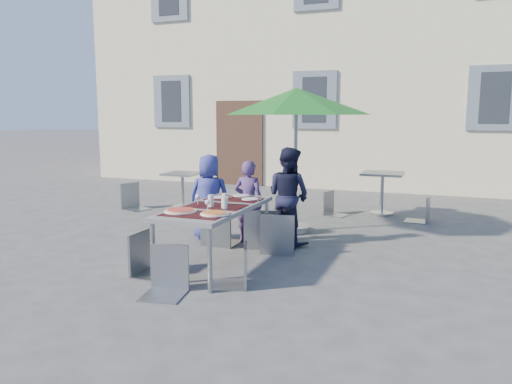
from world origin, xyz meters
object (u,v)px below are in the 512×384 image
at_px(bg_chair_r_1, 423,193).
at_px(child_2, 288,196).
at_px(pizza_near_left, 180,211).
at_px(chair_4, 237,241).
at_px(patio_umbrella, 296,103).
at_px(chair_5, 166,241).
at_px(chair_3, 146,228).
at_px(cafe_table_0, 183,185).
at_px(bg_chair_l_1, 333,189).
at_px(dining_table, 216,210).
at_px(cafe_table_1, 382,185).
at_px(pizza_near_right, 215,213).
at_px(chair_0, 219,203).
at_px(child_0, 209,197).
at_px(chair_1, 261,204).
at_px(chair_2, 278,208).
at_px(child_1, 249,202).
at_px(bg_chair_r_0, 209,182).
at_px(bg_chair_l_0, 132,180).

bearing_deg(bg_chair_r_1, child_2, -127.86).
relative_size(pizza_near_left, bg_chair_r_1, 0.43).
height_order(chair_4, patio_umbrella, patio_umbrella).
bearing_deg(chair_5, chair_3, 139.72).
xyz_separation_m(child_2, chair_3, (-1.10, -1.94, -0.14)).
bearing_deg(cafe_table_0, bg_chair_l_1, 6.83).
bearing_deg(pizza_near_left, chair_4, -5.32).
height_order(dining_table, patio_umbrella, patio_umbrella).
relative_size(dining_table, cafe_table_1, 2.34).
distance_m(dining_table, chair_4, 0.78).
bearing_deg(chair_5, pizza_near_right, 60.76).
bearing_deg(chair_0, dining_table, -66.52).
height_order(child_0, chair_0, child_0).
distance_m(chair_1, cafe_table_1, 3.27).
relative_size(child_0, patio_umbrella, 0.56).
bearing_deg(chair_2, child_1, 146.64).
distance_m(child_2, chair_5, 2.46).
height_order(chair_0, cafe_table_0, chair_0).
bearing_deg(patio_umbrella, pizza_near_right, -93.03).
height_order(pizza_near_right, chair_3, chair_3).
distance_m(pizza_near_left, patio_umbrella, 2.96).
relative_size(dining_table, cafe_table_0, 2.64).
distance_m(patio_umbrella, cafe_table_1, 2.63).
height_order(chair_0, chair_1, chair_0).
distance_m(chair_1, cafe_table_0, 3.39).
xyz_separation_m(child_1, chair_1, (0.25, -0.19, 0.02)).
distance_m(chair_3, bg_chair_l_1, 4.40).
height_order(child_0, bg_chair_r_1, child_0).
xyz_separation_m(chair_5, bg_chair_r_0, (-1.46, 3.92, 0.05)).
bearing_deg(child_2, child_0, 30.49).
distance_m(chair_5, patio_umbrella, 3.52).
bearing_deg(bg_chair_r_0, bg_chair_r_1, 10.45).
distance_m(chair_5, bg_chair_l_1, 4.73).
bearing_deg(cafe_table_0, chair_1, -42.23).
distance_m(child_0, chair_3, 1.76).
height_order(child_2, chair_5, child_2).
relative_size(chair_2, bg_chair_l_0, 1.06).
bearing_deg(child_0, child_1, 167.98).
bearing_deg(chair_5, cafe_table_0, 117.33).
bearing_deg(chair_4, chair_5, -141.48).
bearing_deg(chair_1, patio_umbrella, 81.72).
bearing_deg(cafe_table_0, bg_chair_l_0, -151.03).
bearing_deg(patio_umbrella, child_1, -114.13).
relative_size(child_0, chair_4, 1.47).
distance_m(chair_3, patio_umbrella, 3.23).
xyz_separation_m(chair_4, cafe_table_1, (0.97, 4.57, 0.05)).
xyz_separation_m(dining_table, pizza_near_right, (0.22, -0.49, 0.07)).
bearing_deg(child_0, cafe_table_0, -66.40).
bearing_deg(chair_1, bg_chair_r_0, 132.71).
bearing_deg(chair_0, bg_chair_l_0, 145.33).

